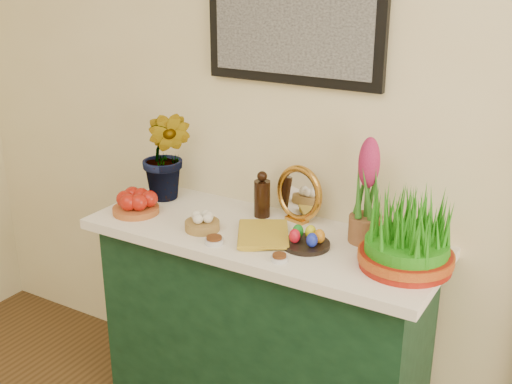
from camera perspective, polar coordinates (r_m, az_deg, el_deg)
sideboard at (r=2.72m, az=0.55°, el=-12.54°), size 1.30×0.45×0.85m
tablecloth at (r=2.50m, az=0.58°, el=-3.95°), size 1.40×0.55×0.04m
hyacinth_green at (r=2.77m, az=-8.01°, el=4.57°), size 0.30×0.27×0.53m
apple_bowl at (r=2.70m, az=-10.66°, el=-1.04°), size 0.21×0.21×0.10m
garlic_basket at (r=2.51m, az=-4.81°, el=-2.72°), size 0.15×0.15×0.08m
vinegar_cruet at (r=2.61m, az=0.54°, el=-0.40°), size 0.07×0.07×0.19m
mirror at (r=2.57m, az=3.84°, el=-0.20°), size 0.23×0.10×0.23m
book at (r=2.44m, az=-1.61°, el=-3.72°), size 0.27×0.30×0.03m
spice_dish_left at (r=2.39m, az=-3.74°, el=-4.31°), size 0.07×0.07×0.03m
spice_dish_right at (r=2.26m, az=2.09°, el=-5.87°), size 0.06×0.06×0.03m
egg_plate at (r=2.37m, az=4.51°, el=-4.28°), size 0.22×0.22×0.07m
hyacinth_pink at (r=2.38m, az=9.84°, el=-0.34°), size 0.12×0.12×0.40m
wheatgrass_sabzeh at (r=2.23m, az=13.32°, el=-3.79°), size 0.33×0.33×0.27m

